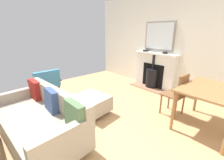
% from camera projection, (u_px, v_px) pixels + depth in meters
% --- Properties ---
extents(ground_plane, '(5.73, 5.24, 0.01)m').
position_uv_depth(ground_plane, '(79.00, 120.00, 2.98)').
color(ground_plane, tan).
extents(wall_left, '(0.12, 5.24, 2.73)m').
position_uv_depth(wall_left, '(164.00, 42.00, 4.34)').
color(wall_left, silver).
rests_on(wall_left, ground).
extents(fireplace, '(0.53, 1.36, 1.06)m').
position_uv_depth(fireplace, '(154.00, 72.00, 4.59)').
color(fireplace, '#93664C').
rests_on(fireplace, ground).
extents(mirror_over_mantel, '(0.04, 0.92, 0.80)m').
position_uv_depth(mirror_over_mantel, '(159.00, 36.00, 4.32)').
color(mirror_over_mantel, gray).
extents(mantel_bowl_near, '(0.15, 0.15, 0.05)m').
position_uv_depth(mantel_bowl_near, '(145.00, 50.00, 4.67)').
color(mantel_bowl_near, black).
rests_on(mantel_bowl_near, fireplace).
extents(mantel_bowl_far, '(0.13, 0.13, 0.05)m').
position_uv_depth(mantel_bowl_far, '(165.00, 53.00, 4.19)').
color(mantel_bowl_far, black).
rests_on(mantel_bowl_far, fireplace).
extents(sofa, '(1.02, 1.89, 0.79)m').
position_uv_depth(sofa, '(41.00, 119.00, 2.40)').
color(sofa, '#B2B2B7').
rests_on(sofa, ground).
extents(ottoman, '(0.65, 0.76, 0.39)m').
position_uv_depth(ottoman, '(92.00, 103.00, 3.16)').
color(ottoman, '#B2B2B7').
rests_on(ottoman, ground).
extents(armchair_accent, '(0.68, 0.59, 0.78)m').
position_uv_depth(armchair_accent, '(46.00, 82.00, 3.75)').
color(armchair_accent, '#4C3321').
rests_on(armchair_accent, ground).
extents(dining_table, '(1.11, 0.87, 0.76)m').
position_uv_depth(dining_table, '(212.00, 94.00, 2.53)').
color(dining_table, olive).
rests_on(dining_table, ground).
extents(dining_chair_near_fireplace, '(0.41, 0.41, 0.89)m').
position_uv_depth(dining_chair_near_fireplace, '(178.00, 92.00, 2.98)').
color(dining_chair_near_fireplace, brown).
rests_on(dining_chair_near_fireplace, ground).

